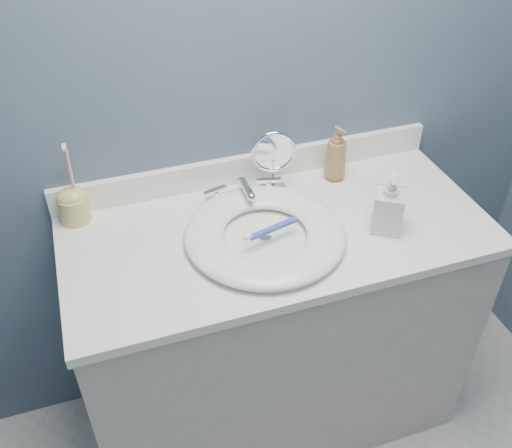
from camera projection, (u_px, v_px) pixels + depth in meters
name	position (u px, v px, depth m)	size (l,w,h in m)	color
back_wall	(247.00, 84.00, 1.63)	(2.20, 0.02, 2.40)	#465769
vanity_cabinet	(275.00, 333.00, 1.91)	(1.20, 0.55, 0.85)	beige
countertop	(278.00, 233.00, 1.63)	(1.22, 0.57, 0.03)	white
backsplash	(249.00, 167.00, 1.79)	(1.22, 0.02, 0.09)	white
basin	(265.00, 234.00, 1.58)	(0.45, 0.45, 0.04)	white
drain	(265.00, 238.00, 1.59)	(0.04, 0.04, 0.01)	silver
faucet	(243.00, 192.00, 1.72)	(0.25, 0.13, 0.07)	silver
makeup_mirror	(274.00, 158.00, 1.71)	(0.14, 0.08, 0.20)	silver
soap_bottle_amber	(336.00, 153.00, 1.77)	(0.07, 0.07, 0.18)	#966A43
soap_bottle_clear	(389.00, 202.00, 1.57)	(0.08, 0.08, 0.18)	silver
toothbrush_holder	(73.00, 204.00, 1.62)	(0.09, 0.09, 0.25)	#CEBB67
toothbrush_lying	(272.00, 229.00, 1.55)	(0.17, 0.06, 0.02)	#3154B0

